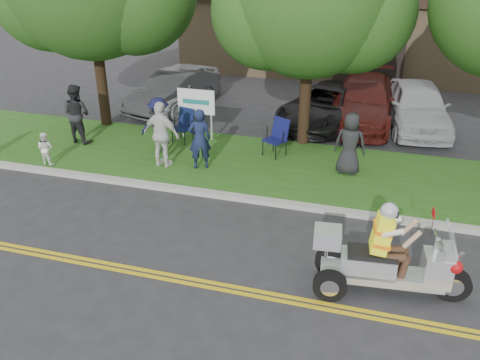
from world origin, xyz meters
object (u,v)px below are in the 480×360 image
(lawn_chair_b, at_px, (184,123))
(spectator_adult_mid, at_px, (77,114))
(trike_scooter, at_px, (384,263))
(spectator_adult_left, at_px, (200,139))
(lawn_chair_a, at_px, (278,135))
(parked_car_left, at_px, (173,91))
(parked_car_right, at_px, (363,101))
(parked_car_mid, at_px, (327,105))
(spectator_adult_right, at_px, (162,135))
(parked_car_far_right, at_px, (417,106))
(parked_car_far_left, at_px, (177,86))

(lawn_chair_b, height_order, spectator_adult_mid, spectator_adult_mid)
(trike_scooter, bearing_deg, lawn_chair_b, 130.99)
(spectator_adult_left, relative_size, spectator_adult_mid, 0.93)
(spectator_adult_mid, bearing_deg, spectator_adult_left, 177.09)
(trike_scooter, relative_size, lawn_chair_a, 2.61)
(parked_car_left, bearing_deg, lawn_chair_b, -46.72)
(spectator_adult_left, bearing_deg, parked_car_right, -153.56)
(lawn_chair_b, relative_size, parked_car_mid, 0.22)
(lawn_chair_b, bearing_deg, parked_car_mid, 52.02)
(lawn_chair_b, bearing_deg, spectator_adult_left, -42.28)
(lawn_chair_a, bearing_deg, spectator_adult_right, -120.91)
(spectator_adult_mid, xyz_separation_m, parked_car_far_right, (10.44, 4.72, -0.24))
(spectator_adult_left, height_order, parked_car_mid, spectator_adult_left)
(lawn_chair_b, relative_size, spectator_adult_right, 0.55)
(spectator_adult_left, bearing_deg, trike_scooter, 113.71)
(spectator_adult_mid, relative_size, parked_car_mid, 0.38)
(lawn_chair_a, xyz_separation_m, parked_car_right, (2.22, 4.11, 0.03))
(spectator_adult_mid, height_order, parked_car_far_left, spectator_adult_mid)
(parked_car_far_right, bearing_deg, spectator_adult_mid, -163.82)
(spectator_adult_left, xyz_separation_m, spectator_adult_mid, (-4.45, 0.80, 0.06))
(spectator_adult_right, bearing_deg, lawn_chair_a, -142.01)
(parked_car_far_right, bearing_deg, parked_car_left, 174.99)
(spectator_adult_mid, relative_size, parked_car_far_left, 0.41)
(lawn_chair_a, distance_m, lawn_chair_b, 3.14)
(trike_scooter, distance_m, spectator_adult_right, 7.49)
(lawn_chair_a, distance_m, parked_car_far_left, 6.32)
(spectator_adult_left, relative_size, parked_car_far_right, 0.37)
(trike_scooter, relative_size, lawn_chair_b, 2.79)
(parked_car_mid, height_order, parked_car_far_right, parked_car_far_right)
(parked_car_far_left, distance_m, parked_car_left, 0.50)
(parked_car_far_left, height_order, parked_car_far_right, parked_car_far_right)
(parked_car_left, distance_m, parked_car_right, 7.13)
(lawn_chair_b, bearing_deg, lawn_chair_a, 9.32)
(parked_car_mid, xyz_separation_m, parked_car_far_right, (3.07, 0.46, 0.12))
(parked_car_left, xyz_separation_m, parked_car_right, (7.10, 0.65, 0.06))
(parked_car_left, height_order, parked_car_far_right, parked_car_far_right)
(parked_car_far_left, height_order, parked_car_left, parked_car_far_left)
(trike_scooter, relative_size, parked_car_far_right, 0.63)
(trike_scooter, distance_m, spectator_adult_left, 6.72)
(spectator_adult_mid, bearing_deg, parked_car_far_left, -99.78)
(trike_scooter, height_order, parked_car_far_left, trike_scooter)
(spectator_adult_right, height_order, parked_car_left, spectator_adult_right)
(spectator_adult_mid, bearing_deg, lawn_chair_b, -155.09)
(lawn_chair_b, height_order, parked_car_mid, parked_car_mid)
(lawn_chair_b, height_order, spectator_adult_left, spectator_adult_left)
(parked_car_mid, bearing_deg, parked_car_far_left, -168.76)
(spectator_adult_mid, bearing_deg, parked_car_far_right, -148.48)
(lawn_chair_b, distance_m, parked_car_right, 6.59)
(spectator_adult_left, bearing_deg, parked_car_far_right, -164.87)
(parked_car_far_left, xyz_separation_m, parked_car_right, (7.15, 0.16, -0.00))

